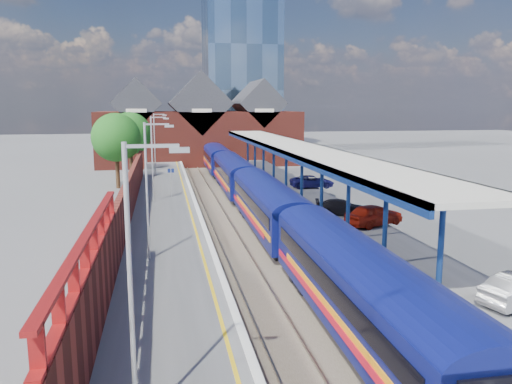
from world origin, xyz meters
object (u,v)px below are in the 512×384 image
(parked_car_blue, at_px, (312,182))
(train, at_px, (248,185))
(parked_car_dark, at_px, (342,207))
(lamp_post_a, at_px, (136,273))
(lamp_post_b, at_px, (149,183))
(lamp_post_d, at_px, (156,140))
(platform_sign, at_px, (171,178))
(lamp_post_c, at_px, (154,153))
(parked_car_red, at_px, (374,215))

(parked_car_blue, bearing_deg, train, 123.23)
(parked_car_dark, bearing_deg, lamp_post_a, 164.73)
(lamp_post_b, distance_m, lamp_post_d, 32.00)
(train, relative_size, platform_sign, 26.37)
(lamp_post_d, relative_size, parked_car_dark, 1.82)
(lamp_post_d, bearing_deg, lamp_post_c, -90.00)
(platform_sign, xyz_separation_m, parked_car_blue, (13.50, 2.58, -1.10))
(lamp_post_a, height_order, parked_car_red, lamp_post_a)
(train, bearing_deg, parked_car_blue, 31.45)
(lamp_post_d, bearing_deg, lamp_post_b, -90.00)
(train, bearing_deg, lamp_post_c, -177.85)
(lamp_post_a, xyz_separation_m, parked_car_blue, (14.86, 34.58, -3.40))
(parked_car_dark, bearing_deg, lamp_post_b, 137.59)
(lamp_post_a, xyz_separation_m, lamp_post_b, (0.00, 14.00, 0.00))
(lamp_post_a, bearing_deg, train, 75.46)
(lamp_post_a, relative_size, lamp_post_d, 1.00)
(lamp_post_c, height_order, parked_car_red, lamp_post_c)
(lamp_post_c, xyz_separation_m, parked_car_red, (14.28, -11.15, -3.27))
(lamp_post_a, xyz_separation_m, parked_car_dark, (13.37, 22.34, -3.43))
(lamp_post_c, height_order, platform_sign, lamp_post_c)
(parked_car_dark, bearing_deg, parked_car_red, -149.72)
(platform_sign, height_order, parked_car_dark, platform_sign)
(lamp_post_b, bearing_deg, train, 64.26)
(platform_sign, bearing_deg, lamp_post_a, -92.44)
(train, distance_m, parked_car_red, 13.13)
(parked_car_dark, height_order, parked_car_blue, parked_car_blue)
(lamp_post_d, bearing_deg, train, -63.43)
(lamp_post_b, relative_size, parked_car_red, 1.66)
(parked_car_blue, bearing_deg, lamp_post_c, 108.91)
(platform_sign, xyz_separation_m, parked_car_red, (12.92, -13.15, -0.97))
(lamp_post_c, relative_size, parked_car_blue, 1.64)
(lamp_post_a, relative_size, parked_car_blue, 1.64)
(lamp_post_b, relative_size, platform_sign, 2.80)
(lamp_post_d, distance_m, platform_sign, 14.25)
(platform_sign, xyz_separation_m, parked_car_dark, (12.00, -9.66, -1.13))
(lamp_post_b, relative_size, parked_car_dark, 1.82)
(train, relative_size, lamp_post_a, 9.42)
(lamp_post_b, xyz_separation_m, parked_car_blue, (14.86, 20.58, -3.40))
(train, xyz_separation_m, lamp_post_c, (-7.86, -0.30, 2.87))
(lamp_post_c, distance_m, parked_car_dark, 15.78)
(parked_car_blue, bearing_deg, lamp_post_a, 158.52)
(lamp_post_b, bearing_deg, platform_sign, 85.67)
(lamp_post_b, relative_size, parked_car_blue, 1.64)
(lamp_post_d, xyz_separation_m, parked_car_red, (14.28, -27.15, -3.27))
(platform_sign, distance_m, parked_car_dark, 15.45)
(lamp_post_d, xyz_separation_m, parked_car_dark, (13.37, -23.66, -3.43))
(platform_sign, relative_size, parked_car_red, 0.59)
(lamp_post_b, xyz_separation_m, lamp_post_c, (0.00, 16.00, 0.00))
(lamp_post_c, relative_size, platform_sign, 2.80)
(lamp_post_a, height_order, platform_sign, lamp_post_a)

